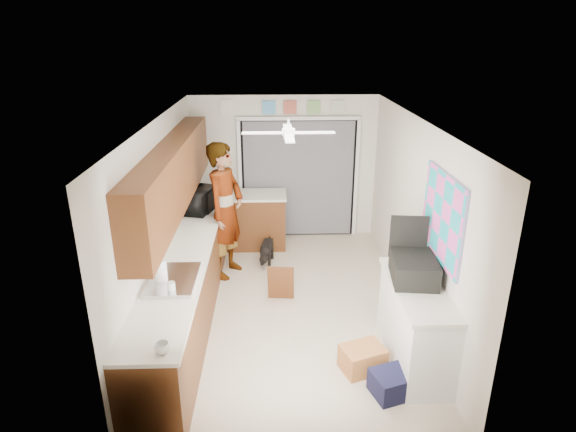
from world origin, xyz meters
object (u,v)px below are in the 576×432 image
object	(u,v)px
navy_crate	(393,383)
dog	(267,251)
suitcase	(414,269)
man	(226,211)
paper_towel_roll	(161,272)
microwave	(198,200)
cup	(162,348)
cardboard_box	(363,359)

from	to	relation	value
navy_crate	dog	distance (m)	3.34
suitcase	man	xyz separation A→B (m)	(-2.22, 2.02, -0.05)
paper_towel_roll	navy_crate	xyz separation A→B (m)	(2.41, -0.69, -0.95)
man	microwave	bearing A→B (deg)	85.71
cup	cardboard_box	distance (m)	2.27
microwave	navy_crate	distance (m)	3.88
paper_towel_roll	dog	size ratio (longest dim) A/B	0.57
cardboard_box	dog	world-z (taller)	dog
microwave	navy_crate	xyz separation A→B (m)	(2.32, -2.94, -0.99)
microwave	navy_crate	world-z (taller)	microwave
paper_towel_roll	cardboard_box	size ratio (longest dim) A/B	0.62
cardboard_box	suitcase	bearing A→B (deg)	29.03
cup	navy_crate	bearing A→B (deg)	13.53
navy_crate	cup	bearing A→B (deg)	-166.47
suitcase	cardboard_box	distance (m)	1.13
suitcase	cardboard_box	xyz separation A→B (m)	(-0.56, -0.31, -0.93)
navy_crate	man	bearing A→B (deg)	124.97
man	dog	size ratio (longest dim) A/B	4.15
dog	man	bearing A→B (deg)	-138.63
microwave	dog	world-z (taller)	microwave
paper_towel_roll	cardboard_box	world-z (taller)	paper_towel_roll
microwave	suitcase	xyz separation A→B (m)	(2.64, -2.24, -0.04)
cardboard_box	man	distance (m)	2.99
cup	paper_towel_roll	distance (m)	1.24
suitcase	man	world-z (taller)	man
navy_crate	paper_towel_roll	bearing A→B (deg)	163.96
cup	man	xyz separation A→B (m)	(0.24, 3.23, 0.03)
paper_towel_roll	man	xyz separation A→B (m)	(0.51, 2.03, -0.06)
cardboard_box	navy_crate	distance (m)	0.46
paper_towel_roll	dog	xyz separation A→B (m)	(1.10, 2.38, -0.89)
cup	cardboard_box	world-z (taller)	cup
man	dog	bearing A→B (deg)	-35.72
suitcase	dog	distance (m)	3.01
cardboard_box	dog	distance (m)	2.89
microwave	paper_towel_roll	xyz separation A→B (m)	(-0.08, -2.25, -0.03)
microwave	dog	xyz separation A→B (m)	(1.02, 0.13, -0.92)
suitcase	cardboard_box	bearing A→B (deg)	-144.62
microwave	suitcase	distance (m)	3.47
man	navy_crate	bearing A→B (deg)	-121.56
cardboard_box	navy_crate	xyz separation A→B (m)	(0.24, -0.39, -0.01)
man	dog	distance (m)	1.08
paper_towel_roll	suitcase	distance (m)	2.73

